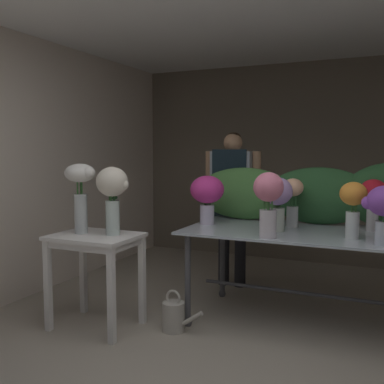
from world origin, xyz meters
TOP-DOWN VIEW (x-y plane):
  - ground_plane at (0.00, 1.97)m, footprint 8.67×8.67m
  - wall_back at (0.00, 3.94)m, footprint 4.84×0.12m
  - wall_left at (-2.42, 1.97)m, footprint 0.12×4.06m
  - ceiling_slab at (0.00, 1.97)m, footprint 4.96×4.06m
  - display_table_glass at (0.35, 1.67)m, footprint 2.03×1.03m
  - side_table_white at (-1.25, 0.93)m, footprint 0.70×0.53m
  - florist at (-0.61, 2.49)m, footprint 0.62×0.24m
  - foliage_backdrop at (0.40, 2.07)m, footprint 2.23×0.32m
  - vase_violet_roses at (0.91, 1.34)m, footprint 0.28×0.25m
  - vase_lilac_peonies at (0.10, 1.57)m, footprint 0.27×0.25m
  - vase_magenta_hydrangea at (-0.56, 1.66)m, footprint 0.30×0.30m
  - vase_rosy_dahlias at (0.11, 1.26)m, footprint 0.23×0.23m
  - vase_sunset_freesia at (0.70, 1.50)m, footprint 0.20×0.20m
  - vase_peach_tulips at (0.18, 1.83)m, footprint 0.18×0.18m
  - vase_crimson_stock at (0.82, 1.89)m, footprint 0.22×0.21m
  - vase_white_roses_tall at (-1.39, 0.93)m, footprint 0.27×0.25m
  - vase_cream_lisianthus_tall at (-1.11, 0.98)m, footprint 0.28×0.26m
  - watering_can at (-0.62, 1.11)m, footprint 0.35×0.18m

SIDE VIEW (x-z plane):
  - ground_plane at x=0.00m, z-range 0.00..0.00m
  - watering_can at x=-0.62m, z-range -0.05..0.30m
  - side_table_white at x=-1.25m, z-range 0.27..1.05m
  - display_table_glass at x=0.35m, z-range 0.29..1.10m
  - florist at x=-0.61m, z-range 0.20..1.86m
  - vase_peach_tulips at x=0.18m, z-range 0.85..1.27m
  - foliage_backdrop at x=0.40m, z-range 0.79..1.35m
  - vase_violet_roses at x=0.91m, z-range 0.86..1.28m
  - vase_sunset_freesia at x=0.70m, z-range 0.86..1.29m
  - vase_lilac_peonies at x=0.10m, z-range 0.86..1.30m
  - vase_magenta_hydrangea at x=-0.56m, z-range 0.86..1.30m
  - vase_crimson_stock at x=0.82m, z-range 0.87..1.30m
  - vase_rosy_dahlias at x=0.11m, z-range 0.86..1.36m
  - vase_cream_lisianthus_tall at x=-1.11m, z-range 0.86..1.42m
  - vase_white_roses_tall at x=-1.39m, z-range 0.88..1.46m
  - wall_back at x=0.00m, z-range 0.00..2.60m
  - wall_left at x=-2.42m, z-range 0.00..2.60m
  - ceiling_slab at x=0.00m, z-range 2.60..2.72m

